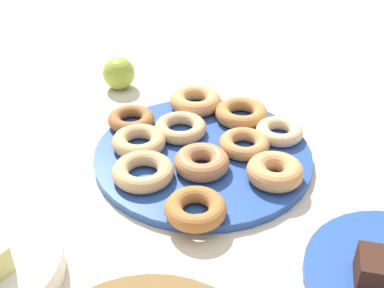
{
  "coord_description": "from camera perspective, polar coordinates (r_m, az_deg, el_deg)",
  "views": [
    {
      "loc": [
        -0.36,
        0.53,
        0.46
      ],
      "look_at": [
        0.0,
        0.03,
        0.04
      ],
      "focal_mm": 45.63,
      "sensor_mm": 36.0,
      "label": 1
    }
  ],
  "objects": [
    {
      "name": "apple",
      "position": [
        0.99,
        -8.54,
        8.18
      ],
      "size": [
        0.06,
        0.06,
        0.06
      ],
      "primitive_type": "sphere",
      "color": "#93AD38",
      "rests_on": "ground_plane"
    },
    {
      "name": "donut_4",
      "position": [
        0.82,
        -1.36,
        1.92
      ],
      "size": [
        0.1,
        0.1,
        0.02
      ],
      "primitive_type": "torus",
      "rotation": [
        0.0,
        0.0,
        0.2
      ],
      "color": "tan",
      "rests_on": "donut_plate"
    },
    {
      "name": "donut_2",
      "position": [
        0.72,
        9.82,
        -3.01
      ],
      "size": [
        0.12,
        0.12,
        0.03
      ],
      "primitive_type": "torus",
      "rotation": [
        0.0,
        0.0,
        4.09
      ],
      "color": "tan",
      "rests_on": "donut_plate"
    },
    {
      "name": "donut_0",
      "position": [
        0.72,
        -5.73,
        -3.21
      ],
      "size": [
        0.11,
        0.11,
        0.02
      ],
      "primitive_type": "torus",
      "rotation": [
        0.0,
        0.0,
        2.94
      ],
      "color": "tan",
      "rests_on": "donut_plate"
    },
    {
      "name": "brownie_far",
      "position": [
        0.6,
        20.61,
        -13.62
      ],
      "size": [
        0.06,
        0.06,
        0.04
      ],
      "primitive_type": "cube",
      "rotation": [
        0.0,
        0.0,
        0.39
      ],
      "color": "#381E14",
      "rests_on": "cake_plate"
    },
    {
      "name": "donut_1",
      "position": [
        0.78,
        -6.22,
        0.31
      ],
      "size": [
        0.09,
        0.09,
        0.02
      ],
      "primitive_type": "torus",
      "rotation": [
        0.0,
        0.0,
        3.18
      ],
      "color": "tan",
      "rests_on": "donut_plate"
    },
    {
      "name": "donut_3",
      "position": [
        0.73,
        1.14,
        -2.12
      ],
      "size": [
        0.12,
        0.12,
        0.03
      ],
      "primitive_type": "torus",
      "rotation": [
        0.0,
        0.0,
        5.71
      ],
      "color": "#B27547",
      "rests_on": "donut_plate"
    },
    {
      "name": "donut_5",
      "position": [
        0.86,
        5.67,
        3.66
      ],
      "size": [
        0.13,
        0.13,
        0.03
      ],
      "primitive_type": "torus",
      "rotation": [
        0.0,
        0.0,
        3.95
      ],
      "color": "#BC7A3D",
      "rests_on": "donut_plate"
    },
    {
      "name": "donut_plate",
      "position": [
        0.78,
        1.27,
        -1.24
      ],
      "size": [
        0.35,
        0.35,
        0.01
      ],
      "primitive_type": "cylinder",
      "color": "#284C9E",
      "rests_on": "ground_plane"
    },
    {
      "name": "donut_6",
      "position": [
        0.89,
        0.43,
        5.07
      ],
      "size": [
        0.1,
        0.1,
        0.03
      ],
      "primitive_type": "torus",
      "rotation": [
        0.0,
        0.0,
        0.04
      ],
      "color": "tan",
      "rests_on": "donut_plate"
    },
    {
      "name": "donut_8",
      "position": [
        0.65,
        0.42,
        -7.57
      ],
      "size": [
        0.11,
        0.11,
        0.02
      ],
      "primitive_type": "torus",
      "rotation": [
        0.0,
        0.0,
        5.94
      ],
      "color": "#AD6B33",
      "rests_on": "donut_plate"
    },
    {
      "name": "donut_9",
      "position": [
        0.85,
        -7.12,
        2.88
      ],
      "size": [
        0.1,
        0.1,
        0.02
      ],
      "primitive_type": "torus",
      "rotation": [
        0.0,
        0.0,
        0.22
      ],
      "color": "#995B2D",
      "rests_on": "donut_plate"
    },
    {
      "name": "donut_10",
      "position": [
        0.78,
        6.11,
        0.02
      ],
      "size": [
        0.1,
        0.1,
        0.02
      ],
      "primitive_type": "torus",
      "rotation": [
        0.0,
        0.0,
        0.38
      ],
      "color": "#C6844C",
      "rests_on": "donut_plate"
    },
    {
      "name": "ground_plane",
      "position": [
        0.79,
        1.26,
        -1.65
      ],
      "size": [
        2.4,
        2.4,
        0.0
      ],
      "primitive_type": "plane",
      "color": "beige"
    },
    {
      "name": "donut_7",
      "position": [
        0.82,
        10.17,
        1.45
      ],
      "size": [
        0.11,
        0.11,
        0.02
      ],
      "primitive_type": "torus",
      "rotation": [
        0.0,
        0.0,
        5.74
      ],
      "color": "#EABC84",
      "rests_on": "donut_plate"
    }
  ]
}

